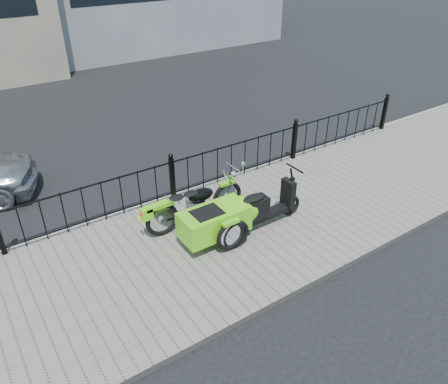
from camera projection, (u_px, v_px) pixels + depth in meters
ground at (205, 231)px, 8.80m from camera, size 120.00×120.00×0.00m
sidewalk at (218, 241)px, 8.42m from camera, size 30.00×3.80×0.12m
curb at (171, 197)px, 9.80m from camera, size 30.00×0.10×0.12m
iron_fence at (172, 179)px, 9.42m from camera, size 14.11×0.11×1.08m
motorcycle_sidecar at (218, 215)px, 8.23m from camera, size 2.28×1.48×0.98m
scooter at (264, 207)px, 8.53m from camera, size 1.64×0.48×1.11m
spare_tire at (235, 235)px, 7.98m from camera, size 0.59×0.10×0.59m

